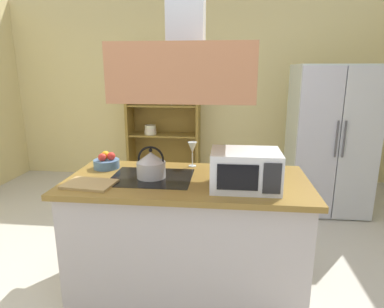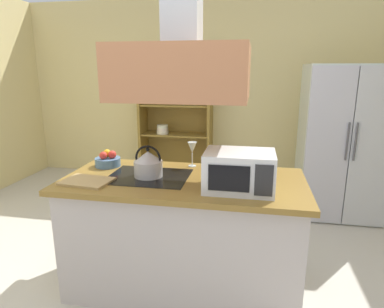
% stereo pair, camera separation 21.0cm
% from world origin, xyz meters
% --- Properties ---
extents(ground_plane, '(7.80, 7.80, 0.00)m').
position_xyz_m(ground_plane, '(0.00, 0.00, 0.00)').
color(ground_plane, beige).
extents(wall_back, '(6.00, 0.12, 2.70)m').
position_xyz_m(wall_back, '(0.00, 3.00, 1.35)').
color(wall_back, '#DECB85').
rests_on(wall_back, ground).
extents(kitchen_island, '(1.78, 0.86, 0.90)m').
position_xyz_m(kitchen_island, '(0.12, 0.16, 0.45)').
color(kitchen_island, '#B8AFAD').
rests_on(kitchen_island, ground).
extents(range_hood, '(0.90, 0.70, 1.22)m').
position_xyz_m(range_hood, '(0.12, 0.16, 1.77)').
color(range_hood, '#BA754C').
extents(refrigerator, '(0.90, 0.77, 1.74)m').
position_xyz_m(refrigerator, '(1.62, 1.87, 0.87)').
color(refrigerator, '#B6C2B8').
rests_on(refrigerator, ground).
extents(dish_cabinet, '(1.09, 0.40, 1.79)m').
position_xyz_m(dish_cabinet, '(-0.56, 2.78, 0.79)').
color(dish_cabinet, olive).
rests_on(dish_cabinet, ground).
extents(kettle, '(0.21, 0.21, 0.24)m').
position_xyz_m(kettle, '(-0.15, 0.16, 1.00)').
color(kettle, '#BBB7B7').
rests_on(kettle, kitchen_island).
extents(cutting_board, '(0.36, 0.28, 0.02)m').
position_xyz_m(cutting_board, '(-0.54, -0.05, 0.91)').
color(cutting_board, tan).
rests_on(cutting_board, kitchen_island).
extents(microwave, '(0.46, 0.35, 0.26)m').
position_xyz_m(microwave, '(0.53, 0.01, 1.03)').
color(microwave, silver).
rests_on(microwave, kitchen_island).
extents(wine_glass_on_counter, '(0.08, 0.08, 0.21)m').
position_xyz_m(wine_glass_on_counter, '(0.12, 0.49, 1.05)').
color(wine_glass_on_counter, silver).
rests_on(wine_glass_on_counter, kitchen_island).
extents(fruit_bowl, '(0.21, 0.21, 0.13)m').
position_xyz_m(fruit_bowl, '(-0.57, 0.36, 0.95)').
color(fruit_bowl, '#4C7299').
rests_on(fruit_bowl, kitchen_island).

